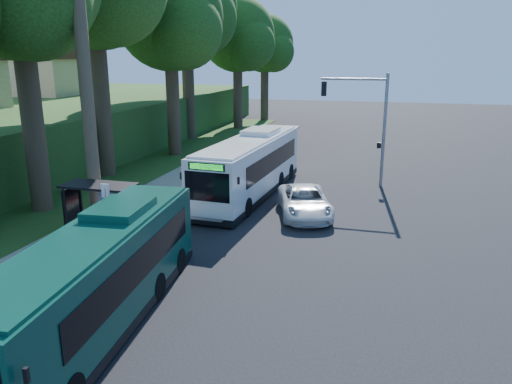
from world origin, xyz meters
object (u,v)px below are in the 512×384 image
(bus_shelter, at_px, (97,199))
(pickup, at_px, (305,201))
(teal_bus, at_px, (98,276))
(white_bus, at_px, (250,165))

(bus_shelter, relative_size, pickup, 0.61)
(teal_bus, height_order, pickup, teal_bus)
(bus_shelter, distance_m, white_bus, 9.90)
(teal_bus, bearing_deg, pickup, 66.41)
(teal_bus, distance_m, pickup, 13.11)
(teal_bus, relative_size, pickup, 2.16)
(white_bus, height_order, pickup, white_bus)
(bus_shelter, height_order, white_bus, white_bus)
(bus_shelter, bearing_deg, white_bus, 61.89)
(bus_shelter, xyz_separation_m, teal_bus, (4.32, -6.73, -0.17))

